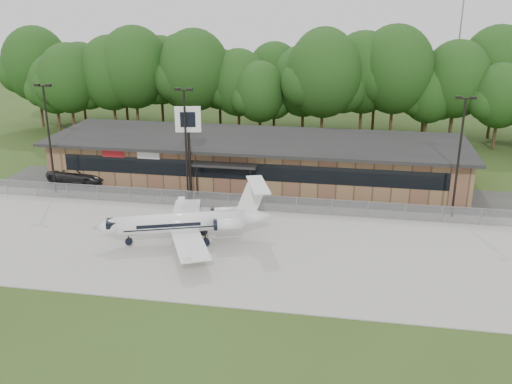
% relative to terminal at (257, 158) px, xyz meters
% --- Properties ---
extents(ground, '(160.00, 160.00, 0.00)m').
position_rel_terminal_xyz_m(ground, '(0.00, -23.94, -2.18)').
color(ground, '#304017').
rests_on(ground, ground).
extents(apron, '(64.00, 18.00, 0.08)m').
position_rel_terminal_xyz_m(apron, '(0.00, -15.94, -2.14)').
color(apron, '#9E9B93').
rests_on(apron, ground).
extents(parking_lot, '(50.00, 9.00, 0.06)m').
position_rel_terminal_xyz_m(parking_lot, '(0.00, -4.44, -2.15)').
color(parking_lot, '#383835').
rests_on(parking_lot, ground).
extents(terminal, '(41.00, 11.65, 4.30)m').
position_rel_terminal_xyz_m(terminal, '(0.00, 0.00, 0.00)').
color(terminal, olive).
rests_on(terminal, ground).
extents(fence, '(46.00, 0.04, 1.52)m').
position_rel_terminal_xyz_m(fence, '(0.00, -8.94, -1.40)').
color(fence, gray).
rests_on(fence, ground).
extents(treeline, '(72.00, 12.00, 15.00)m').
position_rel_terminal_xyz_m(treeline, '(0.00, 18.06, 5.32)').
color(treeline, '#123310').
rests_on(treeline, ground).
extents(radio_mast, '(0.20, 0.20, 25.00)m').
position_rel_terminal_xyz_m(radio_mast, '(22.00, 24.06, 10.32)').
color(radio_mast, gray).
rests_on(radio_mast, ground).
extents(light_pole_left, '(1.55, 0.30, 10.23)m').
position_rel_terminal_xyz_m(light_pole_left, '(-18.00, -7.44, 3.80)').
color(light_pole_left, black).
rests_on(light_pole_left, ground).
extents(light_pole_mid, '(1.55, 0.30, 10.23)m').
position_rel_terminal_xyz_m(light_pole_mid, '(-5.00, -7.44, 3.80)').
color(light_pole_mid, black).
rests_on(light_pole_mid, ground).
extents(light_pole_right, '(1.55, 0.30, 10.23)m').
position_rel_terminal_xyz_m(light_pole_right, '(18.00, -7.44, 3.80)').
color(light_pole_right, black).
rests_on(light_pole_right, ground).
extents(business_jet, '(13.23, 11.85, 4.51)m').
position_rel_terminal_xyz_m(business_jet, '(-2.38, -16.22, -0.56)').
color(business_jet, white).
rests_on(business_jet, ground).
extents(suv, '(6.31, 3.30, 1.70)m').
position_rel_terminal_xyz_m(suv, '(-17.21, -4.16, -1.33)').
color(suv, '#313133').
rests_on(suv, ground).
extents(pole_sign, '(2.26, 0.68, 8.59)m').
position_rel_terminal_xyz_m(pole_sign, '(-4.81, -7.14, 4.40)').
color(pole_sign, black).
rests_on(pole_sign, ground).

